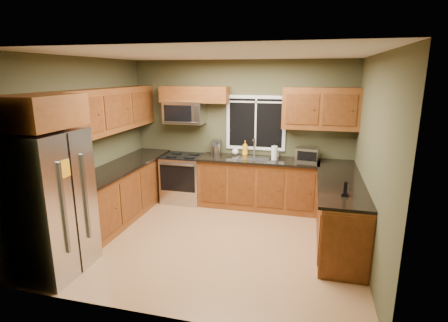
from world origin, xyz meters
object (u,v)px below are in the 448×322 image
at_px(soap_bottle_a, 245,148).
at_px(refrigerator, 50,204).
at_px(range, 184,178).
at_px(cordless_phone, 345,192).
at_px(soap_bottle_b, 276,152).
at_px(coffee_maker, 216,148).
at_px(microwave, 184,112).
at_px(soap_bottle_c, 235,150).
at_px(toaster_oven, 307,154).
at_px(paper_towel_roll, 274,153).
at_px(kettle, 216,150).

bearing_deg(soap_bottle_a, refrigerator, -121.79).
relative_size(range, cordless_phone, 4.95).
height_order(range, soap_bottle_b, soap_bottle_b).
bearing_deg(coffee_maker, cordless_phone, -40.08).
xyz_separation_m(microwave, soap_bottle_c, (0.98, 0.09, -0.71)).
xyz_separation_m(toaster_oven, cordless_phone, (0.51, -1.74, -0.06)).
relative_size(range, coffee_maker, 3.37).
relative_size(paper_towel_roll, soap_bottle_b, 1.35).
distance_m(coffee_maker, soap_bottle_c, 0.37).
distance_m(range, paper_towel_roll, 1.85).
xyz_separation_m(refrigerator, soap_bottle_b, (2.44, 3.00, 0.14)).
bearing_deg(refrigerator, coffee_maker, 66.08).
bearing_deg(microwave, kettle, -10.36).
relative_size(toaster_oven, soap_bottle_a, 1.52).
height_order(refrigerator, kettle, refrigerator).
relative_size(microwave, cordless_phone, 4.01).
height_order(refrigerator, microwave, microwave).
bearing_deg(microwave, toaster_oven, -2.16).
height_order(toaster_oven, kettle, kettle).
distance_m(microwave, soap_bottle_a, 1.34).
distance_m(refrigerator, coffee_maker, 3.22).
distance_m(kettle, soap_bottle_c, 0.39).
height_order(refrigerator, soap_bottle_b, refrigerator).
bearing_deg(soap_bottle_b, soap_bottle_a, 180.00).
distance_m(range, soap_bottle_a, 1.34).
bearing_deg(soap_bottle_a, range, -168.86).
xyz_separation_m(soap_bottle_a, cordless_phone, (1.66, -1.93, -0.08)).
xyz_separation_m(range, soap_bottle_c, (0.98, 0.23, 0.55)).
xyz_separation_m(paper_towel_roll, soap_bottle_b, (0.00, 0.23, -0.02)).
xyz_separation_m(coffee_maker, kettle, (0.05, -0.15, -0.02)).
relative_size(kettle, soap_bottle_c, 1.51).
bearing_deg(refrigerator, toaster_oven, 43.11).
height_order(microwave, coffee_maker, microwave).
relative_size(refrigerator, kettle, 7.28).
relative_size(microwave, toaster_oven, 1.78).
xyz_separation_m(soap_bottle_b, soap_bottle_c, (-0.77, 0.00, -0.02)).
distance_m(range, kettle, 0.88).
xyz_separation_m(microwave, cordless_phone, (2.83, -1.83, -0.73)).
xyz_separation_m(refrigerator, soap_bottle_c, (1.67, 3.00, 0.12)).
relative_size(refrigerator, range, 1.92).
bearing_deg(range, kettle, 1.34).
relative_size(range, soap_bottle_c, 5.72).
distance_m(range, microwave, 1.27).
bearing_deg(toaster_oven, cordless_phone, -73.72).
relative_size(soap_bottle_b, soap_bottle_c, 1.25).
bearing_deg(kettle, soap_bottle_b, 11.16).
bearing_deg(microwave, coffee_maker, 3.15).
relative_size(soap_bottle_b, cordless_phone, 1.08).
relative_size(paper_towel_roll, cordless_phone, 1.46).
relative_size(soap_bottle_a, soap_bottle_c, 1.71).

